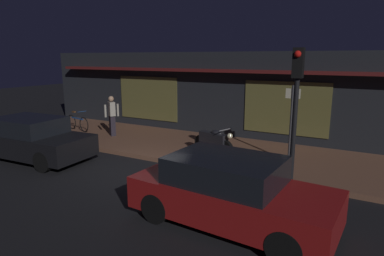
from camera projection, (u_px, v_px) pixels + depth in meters
The scene contains 10 objects.
ground_plane at pixel (136, 171), 9.98m from camera, with size 60.00×60.00×0.00m, color black.
sidewalk_slab at pixel (186, 146), 12.52m from camera, with size 18.00×4.00×0.15m, color brown.
storefront_building at pixel (223, 92), 15.05m from camera, with size 18.00×3.30×3.60m.
motorcycle at pixel (214, 141), 11.01m from camera, with size 1.65×0.74×0.97m.
bicycle_parked at pixel (78, 123), 14.78m from camera, with size 1.64×0.46×0.91m.
person_photographer at pixel (112, 115), 13.68m from camera, with size 0.44×0.56×1.67m.
sign_post at pixel (291, 119), 10.15m from camera, with size 0.44×0.09×2.40m.
traffic_light_pole at pixel (296, 96), 7.82m from camera, with size 0.24×0.33×3.60m.
parked_car_near at pixel (32, 139), 11.03m from camera, with size 4.21×2.02×1.42m.
parked_car_far at pixel (230, 192), 6.70m from camera, with size 4.20×2.02×1.42m.
Camera 1 is at (6.10, -7.45, 3.38)m, focal length 30.80 mm.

